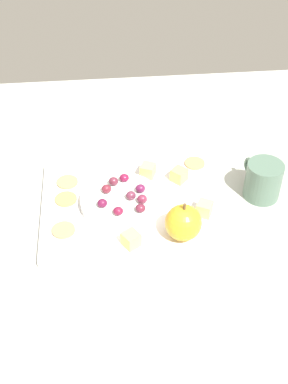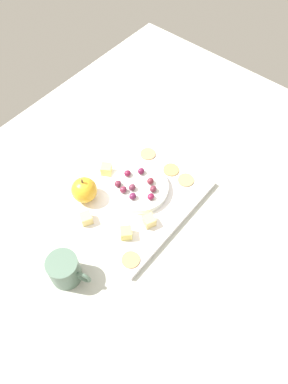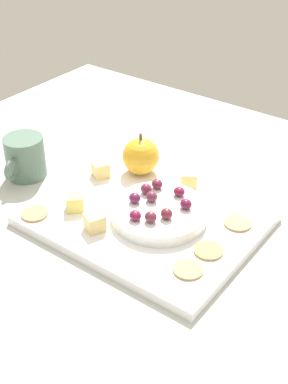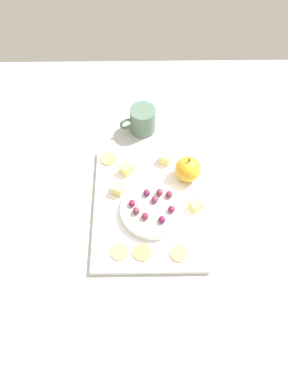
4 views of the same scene
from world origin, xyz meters
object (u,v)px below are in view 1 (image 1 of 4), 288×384
cheese_cube_0 (131,239)px  grape_5 (131,195)px  platter (132,205)px  grape_7 (103,203)px  cheese_cube_1 (148,170)px  grape_4 (114,181)px  serving_dish (121,201)px  cheese_cube_3 (205,209)px  grape_2 (118,211)px  cup (263,180)px  apple_whole (184,223)px  cheese_cube_2 (179,175)px  grape_0 (142,199)px  grape_6 (124,178)px  grape_1 (107,189)px  grape_8 (141,208)px  cracker_0 (64,230)px  cracker_1 (195,163)px  cracker_3 (66,198)px  grape_3 (141,188)px  cracker_2 (67,182)px

cheese_cube_0 → grape_5: size_ratio=1.44×
platter → grape_7: bearing=26.6°
cheese_cube_1 → grape_4: size_ratio=1.44×
serving_dish → cheese_cube_3: bearing=165.5°
grape_2 → cup: (-29.40, -6.70, -0.53)cm
apple_whole → cup: size_ratio=0.65×
cheese_cube_2 → grape_0: size_ratio=1.44×
cheese_cube_3 → grape_6: (14.66, -8.94, 1.42)cm
grape_1 → grape_5: bearing=152.1°
apple_whole → cheese_cube_3: 7.57cm
cheese_cube_2 → platter: bearing=29.2°
grape_5 → grape_8: (-1.49, 3.62, -0.07)cm
grape_0 → grape_6: bearing=-66.5°
cheese_cube_3 → grape_0: size_ratio=1.44×
apple_whole → cheese_cube_2: size_ratio=2.42×
platter → grape_6: size_ratio=18.49×
grape_5 → grape_8: size_ratio=1.00×
grape_1 → grape_6: size_ratio=1.00×
cracker_0 → serving_dish: bearing=-151.4°
cracker_0 → cracker_1: size_ratio=1.00×
grape_6 → cheese_cube_2: bearing=-172.6°
serving_dish → grape_6: 5.31cm
apple_whole → grape_4: bearing=-48.2°
grape_0 → grape_4: size_ratio=1.00×
cracker_3 → platter: bearing=170.7°
cheese_cube_0 → cracker_1: (-15.45, -22.13, -1.18)cm
grape_3 → grape_6: size_ratio=1.00×
cheese_cube_2 → grape_2: (13.14, 10.97, 1.41)cm
apple_whole → cheese_cube_0: bearing=7.9°
cup → cracker_0: bearing=11.5°
cheese_cube_2 → grape_4: 13.86cm
grape_3 → serving_dish: bearing=16.9°
grape_8 → cracker_0: bearing=6.7°
cheese_cube_3 → cup: cup is taller
cup → grape_0: bearing=9.2°
platter → apple_whole: (-8.45, 10.05, 4.17)cm
grape_5 → cup: 26.86cm
cracker_2 → grape_0: 17.71cm
platter → cheese_cube_1: size_ratio=12.80×
cheese_cube_2 → grape_2: 17.17cm
cheese_cube_0 → grape_5: bearing=-94.5°
cheese_cube_1 → grape_1: bearing=37.5°
platter → grape_5: (0.29, 1.33, 3.71)cm
grape_1 → grape_8: 8.53cm
platter → cheese_cube_1: 9.03cm
apple_whole → grape_2: 12.39cm
apple_whole → grape_0: bearing=-48.1°
grape_1 → cracker_1: bearing=-153.3°
cup → grape_2: bearing=12.8°
cheese_cube_1 → cracker_1: (-10.42, -2.93, -1.18)cm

